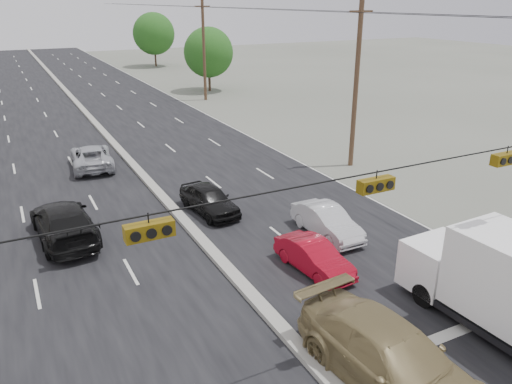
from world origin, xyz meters
TOP-DOWN VIEW (x-y plane):
  - ground at (0.00, 0.00)m, footprint 200.00×200.00m
  - road_surface at (0.00, 30.00)m, footprint 20.00×160.00m
  - center_median at (0.00, 30.00)m, footprint 0.50×160.00m
  - utility_pole_right_b at (12.50, 15.00)m, footprint 1.60×0.30m
  - utility_pole_right_c at (12.50, 40.00)m, footprint 1.60×0.30m
  - traffic_signals at (1.40, 0.00)m, footprint 25.00×0.30m
  - tree_right_mid at (15.00, 45.00)m, footprint 5.60×5.60m
  - tree_right_far at (16.00, 70.00)m, footprint 6.40×6.40m
  - box_truck at (6.16, -1.15)m, footprint 2.55×6.64m
  - tan_sedan at (1.40, -1.38)m, footprint 3.06×6.37m
  - red_sedan at (3.00, 4.83)m, footprint 1.64×3.82m
  - queue_car_a at (1.54, 12.00)m, footprint 2.10×4.27m
  - queue_car_b at (5.26, 7.23)m, footprint 1.42×4.05m
  - oncoming_near at (-5.25, 12.16)m, footprint 2.61×5.77m
  - oncoming_far at (-2.34, 22.02)m, footprint 2.87×5.35m

SIDE VIEW (x-z plane):
  - ground at x=0.00m, z-range 0.00..0.00m
  - road_surface at x=0.00m, z-range -0.01..0.01m
  - center_median at x=0.00m, z-range 0.00..0.20m
  - red_sedan at x=3.00m, z-range 0.00..1.22m
  - queue_car_b at x=5.26m, z-range 0.00..1.33m
  - queue_car_a at x=1.54m, z-range 0.00..1.40m
  - oncoming_far at x=-2.34m, z-range 0.00..1.43m
  - oncoming_near at x=-5.25m, z-range 0.00..1.64m
  - tan_sedan at x=1.40m, z-range 0.00..1.79m
  - box_truck at x=6.16m, z-range 0.04..3.37m
  - tree_right_mid at x=15.00m, z-range 0.77..7.91m
  - tree_right_far at x=16.00m, z-range 0.88..9.04m
  - utility_pole_right_b at x=12.50m, z-range 0.11..10.11m
  - utility_pole_right_c at x=12.50m, z-range 0.11..10.11m
  - traffic_signals at x=1.40m, z-range 5.22..5.77m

